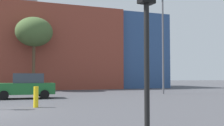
{
  "coord_description": "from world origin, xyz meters",
  "views": [
    {
      "loc": [
        1.47,
        -12.77,
        1.51
      ],
      "look_at": [
        8.3,
        6.03,
        2.54
      ],
      "focal_mm": 44.23,
      "sensor_mm": 36.0,
      "label": 1
    }
  ],
  "objects_px": {
    "traffic_light_near_right": "(147,11)",
    "bare_tree_0": "(34,32)",
    "parked_car_2": "(25,86)",
    "street_lamp": "(163,38)",
    "bollard_yellow_1": "(36,97)"
  },
  "relations": [
    {
      "from": "bare_tree_0",
      "to": "street_lamp",
      "type": "height_order",
      "value": "street_lamp"
    },
    {
      "from": "bollard_yellow_1",
      "to": "street_lamp",
      "type": "distance_m",
      "value": 14.62
    },
    {
      "from": "bare_tree_0",
      "to": "bollard_yellow_1",
      "type": "distance_m",
      "value": 17.57
    },
    {
      "from": "parked_car_2",
      "to": "bollard_yellow_1",
      "type": "relative_size",
      "value": 3.9
    },
    {
      "from": "bare_tree_0",
      "to": "street_lamp",
      "type": "bearing_deg",
      "value": -40.2
    },
    {
      "from": "parked_car_2",
      "to": "traffic_light_near_right",
      "type": "xyz_separation_m",
      "value": [
        1.93,
        -14.98,
        2.11
      ]
    },
    {
      "from": "parked_car_2",
      "to": "bare_tree_0",
      "type": "height_order",
      "value": "bare_tree_0"
    },
    {
      "from": "traffic_light_near_right",
      "to": "bollard_yellow_1",
      "type": "distance_m",
      "value": 9.27
    },
    {
      "from": "traffic_light_near_right",
      "to": "bollard_yellow_1",
      "type": "bearing_deg",
      "value": -176.14
    },
    {
      "from": "parked_car_2",
      "to": "street_lamp",
      "type": "xyz_separation_m",
      "value": [
        11.94,
        1.33,
        4.14
      ]
    },
    {
      "from": "traffic_light_near_right",
      "to": "parked_car_2",
      "type": "bearing_deg",
      "value": -179.67
    },
    {
      "from": "parked_car_2",
      "to": "traffic_light_near_right",
      "type": "bearing_deg",
      "value": 97.33
    },
    {
      "from": "parked_car_2",
      "to": "bare_tree_0",
      "type": "distance_m",
      "value": 11.78
    },
    {
      "from": "traffic_light_near_right",
      "to": "bare_tree_0",
      "type": "bearing_deg",
      "value": 174.46
    },
    {
      "from": "parked_car_2",
      "to": "bollard_yellow_1",
      "type": "xyz_separation_m",
      "value": [
        0.24,
        -6.2,
        -0.36
      ]
    }
  ]
}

